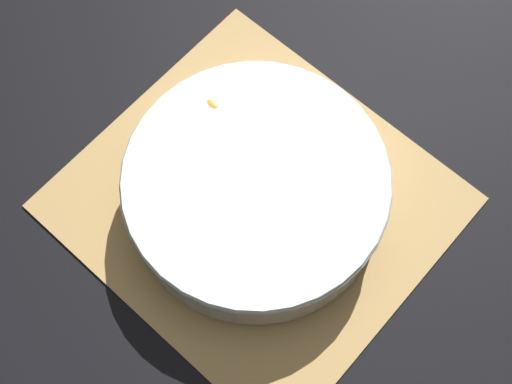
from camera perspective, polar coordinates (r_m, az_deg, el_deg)
ground_plane at (r=0.85m, az=0.00°, el=-0.88°), size 6.00×6.00×0.00m
bamboo_mat_center at (r=0.84m, az=0.00°, el=-0.81°), size 0.41×0.38×0.01m
fruit_salad_bowl at (r=0.80m, az=-0.02°, el=0.34°), size 0.30×0.30×0.07m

